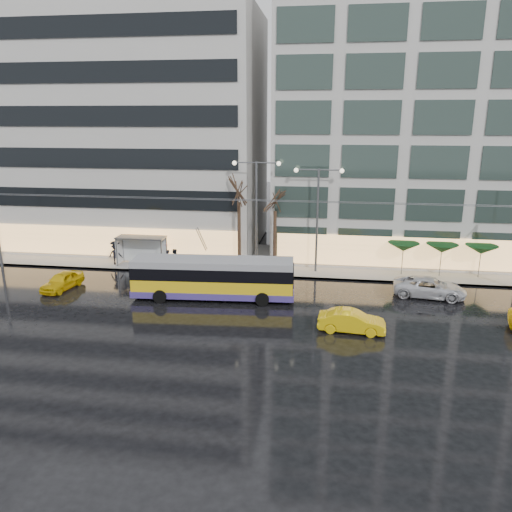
% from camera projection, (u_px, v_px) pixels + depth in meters
% --- Properties ---
extents(ground, '(140.00, 140.00, 0.00)m').
position_uv_depth(ground, '(202.00, 318.00, 32.44)').
color(ground, black).
rests_on(ground, ground).
extents(sidewalk, '(80.00, 10.00, 0.15)m').
position_uv_depth(sidewalk, '(261.00, 259.00, 45.48)').
color(sidewalk, gray).
rests_on(sidewalk, ground).
extents(kerb, '(80.00, 0.10, 0.15)m').
position_uv_depth(kerb, '(253.00, 276.00, 40.77)').
color(kerb, slate).
rests_on(kerb, ground).
extents(building_left, '(34.00, 14.00, 22.00)m').
position_uv_depth(building_left, '(90.00, 132.00, 49.73)').
color(building_left, '#B1AEA9').
rests_on(building_left, sidewalk).
extents(building_right, '(32.00, 14.00, 25.00)m').
position_uv_depth(building_right, '(458.00, 116.00, 44.50)').
color(building_right, '#B1AEA9').
rests_on(building_right, sidewalk).
extents(trolleybus, '(11.59, 4.68, 5.31)m').
position_uv_depth(trolleybus, '(213.00, 279.00, 35.52)').
color(trolleybus, gold).
rests_on(trolleybus, ground).
extents(catenary, '(42.24, 5.12, 7.00)m').
position_uv_depth(catenary, '(238.00, 228.00, 38.71)').
color(catenary, '#595B60').
rests_on(catenary, ground).
extents(bus_shelter, '(4.20, 1.60, 2.51)m').
position_uv_depth(bus_shelter, '(138.00, 244.00, 43.25)').
color(bus_shelter, '#595B60').
rests_on(bus_shelter, sidewalk).
extents(street_lamp_near, '(3.96, 0.36, 9.03)m').
position_uv_depth(street_lamp_near, '(256.00, 200.00, 40.83)').
color(street_lamp_near, '#595B60').
rests_on(street_lamp_near, sidewalk).
extents(street_lamp_far, '(3.96, 0.36, 8.53)m').
position_uv_depth(street_lamp_far, '(318.00, 205.00, 40.22)').
color(street_lamp_far, '#595B60').
rests_on(street_lamp_far, sidewalk).
extents(tree_a, '(3.20, 3.20, 8.40)m').
position_uv_depth(tree_a, '(239.00, 186.00, 40.94)').
color(tree_a, black).
rests_on(tree_a, sidewalk).
extents(tree_b, '(3.20, 3.20, 7.70)m').
position_uv_depth(tree_b, '(275.00, 195.00, 40.90)').
color(tree_b, black).
rests_on(tree_b, sidewalk).
extents(parasol_a, '(2.50, 2.50, 2.65)m').
position_uv_depth(parasol_a, '(403.00, 247.00, 40.33)').
color(parasol_a, '#595B60').
rests_on(parasol_a, sidewalk).
extents(parasol_b, '(2.50, 2.50, 2.65)m').
position_uv_depth(parasol_b, '(442.00, 248.00, 39.91)').
color(parasol_b, '#595B60').
rests_on(parasol_b, sidewalk).
extents(parasol_c, '(2.50, 2.50, 2.65)m').
position_uv_depth(parasol_c, '(481.00, 250.00, 39.50)').
color(parasol_c, '#595B60').
rests_on(parasol_c, sidewalk).
extents(taxi_a, '(2.12, 4.04, 1.31)m').
position_uv_depth(taxi_a, '(62.00, 281.00, 37.63)').
color(taxi_a, '#E0B70B').
rests_on(taxi_a, ground).
extents(taxi_b, '(4.15, 1.73, 1.33)m').
position_uv_depth(taxi_b, '(352.00, 321.00, 30.18)').
color(taxi_b, yellow).
rests_on(taxi_b, ground).
extents(sedan_silver, '(5.37, 3.03, 1.41)m').
position_uv_depth(sedan_silver, '(430.00, 287.00, 36.05)').
color(sedan_silver, silver).
rests_on(sedan_silver, ground).
extents(pedestrian_a, '(1.26, 1.27, 2.19)m').
position_uv_depth(pedestrian_a, '(168.00, 252.00, 42.05)').
color(pedestrian_a, black).
rests_on(pedestrian_a, sidewalk).
extents(pedestrian_b, '(0.93, 0.75, 1.83)m').
position_uv_depth(pedestrian_b, '(175.00, 259.00, 41.79)').
color(pedestrian_b, black).
rests_on(pedestrian_b, sidewalk).
extents(pedestrian_c, '(1.22, 0.84, 2.11)m').
position_uv_depth(pedestrian_c, '(115.00, 252.00, 43.35)').
color(pedestrian_c, black).
rests_on(pedestrian_c, sidewalk).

